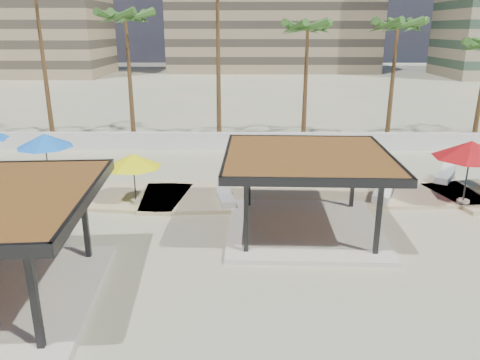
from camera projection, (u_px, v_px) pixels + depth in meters
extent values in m
plane|color=tan|center=(279.00, 267.00, 15.86)|extent=(200.00, 200.00, 0.00)
cube|color=#C6B284|center=(26.00, 191.00, 23.07)|extent=(16.40, 6.19, 0.24)
cube|color=#C6B284|center=(311.00, 196.00, 22.48)|extent=(16.24, 5.11, 0.24)
cube|color=silver|center=(262.00, 142.00, 30.89)|extent=(56.00, 0.30, 1.20)
cube|color=beige|center=(304.00, 228.00, 18.74)|extent=(6.19, 6.19, 0.18)
cube|color=black|center=(246.00, 215.00, 16.21)|extent=(0.17, 0.17, 2.73)
cube|color=black|center=(249.00, 176.00, 20.54)|extent=(0.17, 0.17, 2.73)
cube|color=black|center=(379.00, 217.00, 16.04)|extent=(0.17, 0.17, 2.73)
cube|color=black|center=(353.00, 177.00, 20.37)|extent=(0.17, 0.17, 2.73)
cube|color=brown|center=(307.00, 157.00, 17.83)|extent=(6.38, 6.38, 0.26)
cube|color=black|center=(317.00, 182.00, 14.88)|extent=(6.29, 0.30, 0.31)
cube|color=black|center=(301.00, 139.00, 20.77)|extent=(6.29, 0.30, 0.31)
cube|color=black|center=(226.00, 156.00, 17.94)|extent=(0.30, 6.29, 0.31)
cube|color=black|center=(389.00, 158.00, 17.71)|extent=(0.30, 6.29, 0.31)
cube|color=black|center=(34.00, 295.00, 11.15)|extent=(0.19, 0.19, 2.92)
cube|color=black|center=(85.00, 217.00, 15.77)|extent=(0.19, 0.19, 2.92)
cube|color=black|center=(14.00, 166.00, 15.95)|extent=(6.71, 0.62, 0.33)
cube|color=black|center=(89.00, 197.00, 13.02)|extent=(0.62, 6.71, 0.33)
cylinder|color=beige|center=(136.00, 200.00, 21.35)|extent=(0.44, 0.44, 0.11)
cylinder|color=#262628|center=(134.00, 180.00, 21.05)|extent=(0.06, 0.06, 2.10)
cone|color=#EEEA08|center=(133.00, 160.00, 20.77)|extent=(3.28, 3.28, 0.61)
cylinder|color=beige|center=(463.00, 201.00, 21.22)|extent=(0.56, 0.56, 0.13)
cylinder|color=#262628|center=(467.00, 174.00, 20.83)|extent=(0.08, 0.08, 2.67)
cone|color=#A80F13|center=(471.00, 149.00, 20.48)|extent=(3.97, 3.97, 0.78)
cylinder|color=beige|center=(50.00, 180.00, 24.19)|extent=(0.49, 0.49, 0.12)
cylinder|color=#262628|center=(47.00, 160.00, 23.85)|extent=(0.07, 0.07, 2.33)
cone|color=blue|center=(45.00, 140.00, 23.54)|extent=(3.03, 3.03, 0.68)
cube|color=silver|center=(226.00, 199.00, 21.30)|extent=(0.98, 1.92, 0.26)
cube|color=silver|center=(226.00, 196.00, 21.25)|extent=(0.98, 1.92, 0.05)
cube|color=silver|center=(223.00, 186.00, 21.85)|extent=(0.71, 0.74, 0.46)
cube|color=silver|center=(383.00, 194.00, 21.89)|extent=(1.48, 2.24, 0.30)
cube|color=silver|center=(383.00, 190.00, 21.83)|extent=(1.48, 2.24, 0.06)
cube|color=silver|center=(385.00, 180.00, 22.48)|extent=(0.92, 0.94, 0.54)
cube|color=silver|center=(445.00, 177.00, 24.43)|extent=(1.63, 1.97, 0.27)
cube|color=silver|center=(445.00, 174.00, 24.38)|extent=(1.63, 1.97, 0.06)
cube|color=silver|center=(449.00, 167.00, 24.90)|extent=(0.90, 0.90, 0.49)
cone|color=brown|center=(44.00, 68.00, 32.18)|extent=(0.36, 0.36, 10.30)
cone|color=brown|center=(130.00, 81.00, 31.81)|extent=(0.36, 0.36, 8.66)
ellipsoid|color=#315D21|center=(125.00, 17.00, 30.55)|extent=(3.00, 3.00, 1.80)
cone|color=brown|center=(218.00, 61.00, 32.14)|extent=(0.36, 0.36, 11.13)
cone|color=brown|center=(305.00, 85.00, 32.10)|extent=(0.36, 0.36, 8.01)
ellipsoid|color=#315D21|center=(308.00, 28.00, 30.94)|extent=(3.00, 3.00, 1.80)
cone|color=brown|center=(392.00, 84.00, 32.22)|extent=(0.36, 0.36, 8.12)
ellipsoid|color=#315D21|center=(398.00, 26.00, 31.04)|extent=(3.00, 3.00, 1.80)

